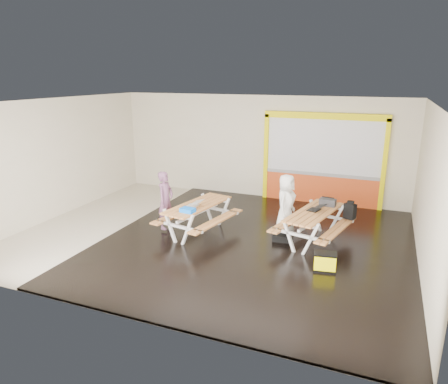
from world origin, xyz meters
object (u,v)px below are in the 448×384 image
at_px(person_left, 166,200).
at_px(blue_pouch, 188,210).
at_px(picnic_table_left, 198,212).
at_px(toolbox, 328,202).
at_px(person_right, 286,204).
at_px(laptop_left, 194,205).
at_px(picnic_table_right, 314,219).
at_px(dark_case, 282,237).
at_px(backpack, 350,210).
at_px(fluke_bag, 325,262).
at_px(laptop_right, 316,208).

xyz_separation_m(person_left, blue_pouch, (0.94, -0.56, 0.01)).
height_order(picnic_table_left, toolbox, toolbox).
height_order(person_right, laptop_left, person_right).
bearing_deg(picnic_table_right, laptop_left, -165.33).
distance_m(picnic_table_right, blue_pouch, 3.16).
xyz_separation_m(person_left, dark_case, (3.11, 0.43, -0.77)).
bearing_deg(person_right, picnic_table_left, 116.60).
distance_m(laptop_left, dark_case, 2.41).
height_order(picnic_table_right, toolbox, toolbox).
xyz_separation_m(person_right, blue_pouch, (-2.13, -1.45, 0.01)).
relative_size(picnic_table_right, backpack, 5.21).
height_order(blue_pouch, dark_case, blue_pouch).
relative_size(laptop_left, fluke_bag, 0.83).
relative_size(dark_case, fluke_bag, 0.84).
height_order(picnic_table_right, laptop_left, laptop_left).
bearing_deg(dark_case, backpack, 29.10).
bearing_deg(fluke_bag, picnic_table_left, 164.79).
bearing_deg(fluke_bag, person_right, 126.86).
distance_m(person_left, toolbox, 4.28).
relative_size(picnic_table_right, person_left, 1.56).
relative_size(picnic_table_right, dark_case, 5.57).
relative_size(blue_pouch, dark_case, 0.78).
height_order(picnic_table_right, fluke_bag, picnic_table_right).
bearing_deg(laptop_left, picnic_table_left, 88.70).
bearing_deg(laptop_right, fluke_bag, -72.60).
relative_size(person_right, toolbox, 3.60).
bearing_deg(blue_pouch, fluke_bag, -4.71).
xyz_separation_m(picnic_table_right, backpack, (0.80, 0.65, 0.13)).
relative_size(backpack, dark_case, 1.07).
bearing_deg(laptop_right, picnic_table_left, -168.09).
xyz_separation_m(laptop_left, blue_pouch, (0.04, -0.43, -0.01)).
xyz_separation_m(person_right, laptop_right, (0.81, -0.16, 0.02)).
relative_size(blue_pouch, toolbox, 0.79).
relative_size(laptop_left, laptop_right, 0.89).
height_order(blue_pouch, backpack, backpack).
bearing_deg(laptop_right, person_left, -169.35).
xyz_separation_m(picnic_table_right, laptop_left, (-2.96, -0.77, 0.26)).
relative_size(laptop_right, backpack, 1.03).
xyz_separation_m(laptop_left, toolbox, (3.19, 1.36, 0.04)).
height_order(blue_pouch, toolbox, toolbox).
relative_size(picnic_table_left, blue_pouch, 6.98).
distance_m(toolbox, fluke_bag, 2.21).
relative_size(person_left, fluke_bag, 3.01).
distance_m(picnic_table_left, backpack, 3.94).
height_order(toolbox, fluke_bag, toolbox).
bearing_deg(picnic_table_right, toolbox, 67.83).
xyz_separation_m(person_left, laptop_left, (0.90, -0.13, 0.02)).
height_order(person_left, toolbox, person_left).
relative_size(picnic_table_left, picnic_table_right, 0.98).
xyz_separation_m(toolbox, fluke_bag, (0.28, -2.07, -0.71)).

